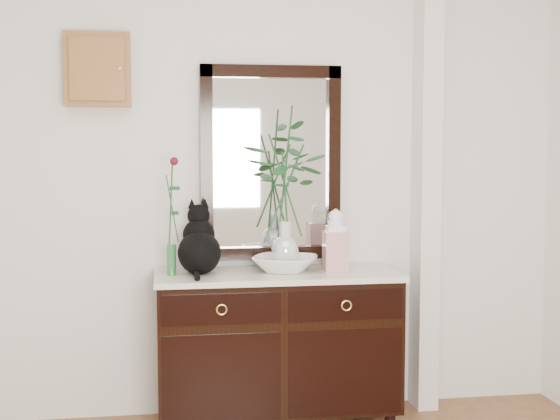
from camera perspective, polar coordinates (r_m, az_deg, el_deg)
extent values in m
cube|color=silver|center=(4.44, -1.98, 2.29)|extent=(3.60, 0.04, 2.70)
cube|color=silver|center=(4.59, 10.64, 2.30)|extent=(0.12, 0.20, 2.70)
cube|color=black|center=(4.34, -0.21, -9.67)|extent=(1.30, 0.50, 0.82)
cube|color=beige|center=(4.26, -0.21, -4.78)|extent=(1.33, 0.52, 0.03)
cube|color=black|center=(4.43, -0.67, 3.45)|extent=(0.80, 0.06, 1.10)
cube|color=white|center=(4.45, -0.70, 3.46)|extent=(0.66, 0.01, 0.96)
cube|color=brown|center=(4.39, -13.18, 9.97)|extent=(0.35, 0.10, 0.40)
imported|color=white|center=(4.28, 0.38, -3.95)|extent=(0.45, 0.45, 0.09)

